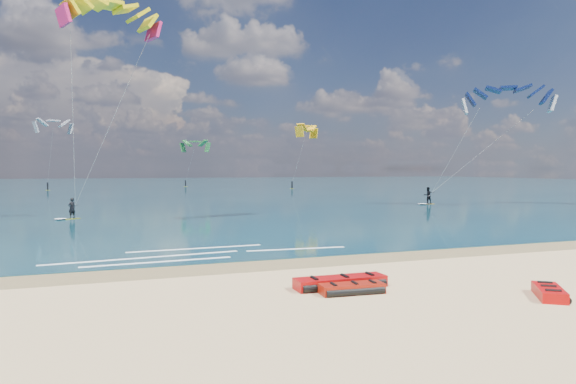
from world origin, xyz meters
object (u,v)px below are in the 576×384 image
Objects in this scene: packed_kite_mid at (352,293)px; packed_kite_right at (549,298)px; kitesurfer_far at (470,138)px; kitesurfer_main at (91,104)px; packed_kite_left at (340,288)px.

packed_kite_right reaches higher than packed_kite_mid.
kitesurfer_main is at bearing -162.11° from kitesurfer_far.
packed_kite_left is 42.68m from kitesurfer_far.
packed_kite_mid is 0.13× the size of kitesurfer_main.
kitesurfer_far is (37.75, 4.58, -1.41)m from kitesurfer_main.
packed_kite_right is (5.47, -2.54, 0.00)m from packed_kite_mid.
packed_kite_mid is at bearing 100.15° from packed_kite_right.
packed_kite_left is at bearing -104.91° from kitesurfer_main.
packed_kite_mid is 6.03m from packed_kite_right.
kitesurfer_main reaches higher than packed_kite_right.
packed_kite_left is at bearing 93.25° from packed_kite_right.
packed_kite_mid is at bearing -105.47° from kitesurfer_main.
packed_kite_right is 41.74m from kitesurfer_far.
kitesurfer_main reaches higher than packed_kite_mid.
packed_kite_left is 27.98m from kitesurfer_main.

